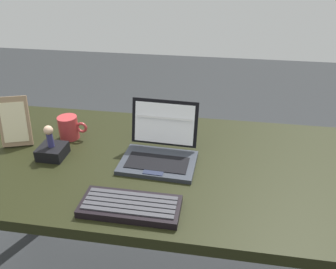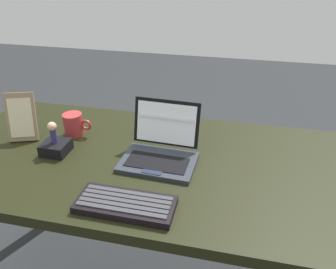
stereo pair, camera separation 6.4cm
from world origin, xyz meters
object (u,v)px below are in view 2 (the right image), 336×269
at_px(figurine_stand, 56,147).
at_px(coffee_mug, 74,125).
at_px(external_keyboard, 125,204).
at_px(laptop_front, 161,150).
at_px(figurine, 53,131).
at_px(photo_frame, 21,117).

relative_size(figurine_stand, coffee_mug, 0.80).
distance_m(figurine_stand, coffee_mug, 0.15).
bearing_deg(figurine_stand, external_keyboard, -33.20).
bearing_deg(external_keyboard, laptop_front, 81.86).
bearing_deg(figurine, laptop_front, 5.92).
distance_m(external_keyboard, photo_frame, 0.62).
distance_m(external_keyboard, coffee_mug, 0.52).
xyz_separation_m(laptop_front, coffee_mug, (-0.39, 0.10, 0.01)).
relative_size(external_keyboard, figurine, 3.51).
bearing_deg(photo_frame, coffee_mug, 22.24).
xyz_separation_m(laptop_front, photo_frame, (-0.57, 0.03, 0.06)).
bearing_deg(laptop_front, coffee_mug, 165.33).
bearing_deg(coffee_mug, figurine_stand, -91.98).
bearing_deg(coffee_mug, external_keyboard, -46.97).
height_order(photo_frame, figurine, photo_frame).
bearing_deg(external_keyboard, photo_frame, 150.36).
relative_size(figurine_stand, figurine, 1.12).
xyz_separation_m(laptop_front, figurine, (-0.40, -0.04, 0.06)).
relative_size(laptop_front, external_keyboard, 0.92).
distance_m(photo_frame, figurine_stand, 0.20).
bearing_deg(laptop_front, external_keyboard, -98.14).
relative_size(external_keyboard, coffee_mug, 2.49).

